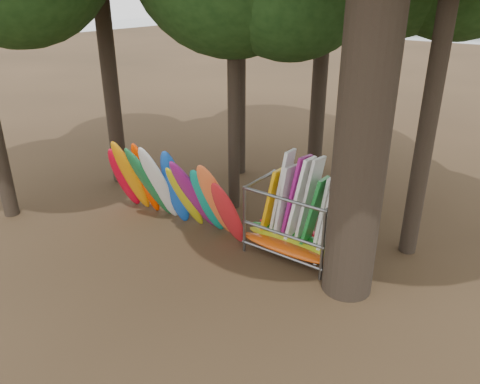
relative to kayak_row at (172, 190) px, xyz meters
The scene contains 3 objects.
ground 2.08m from the kayak_row, 21.40° to the right, with size 120.00×120.00×0.00m, color #47331E.
kayak_row is the anchor object (origin of this frame).
storage_rack 3.98m from the kayak_row, 13.44° to the left, with size 3.17×1.56×2.91m.
Camera 1 is at (7.90, -8.75, 7.03)m, focal length 35.00 mm.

